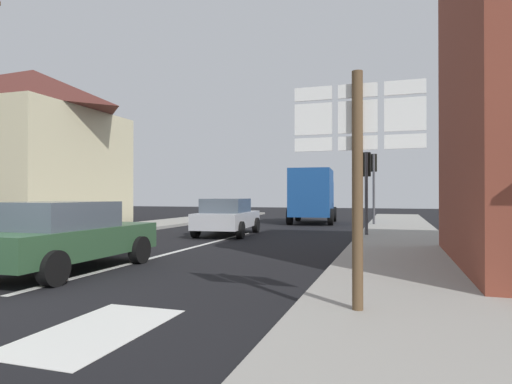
# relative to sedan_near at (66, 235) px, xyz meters

# --- Properties ---
(ground_plane) EXTENTS (80.00, 80.00, 0.00)m
(ground_plane) POSITION_rel_sedan_near_xyz_m (0.70, 7.86, -0.76)
(ground_plane) COLOR black
(sidewalk_right) EXTENTS (3.04, 44.00, 0.14)m
(sidewalk_right) POSITION_rel_sedan_near_xyz_m (6.82, 5.86, -0.69)
(sidewalk_right) COLOR gray
(sidewalk_right) RESTS_ON ground
(sidewalk_left) EXTENTS (3.04, 44.00, 0.14)m
(sidewalk_left) POSITION_rel_sedan_near_xyz_m (-5.43, 5.86, -0.69)
(sidewalk_left) COLOR gray
(sidewalk_left) RESTS_ON ground
(lane_centre_stripe) EXTENTS (0.16, 12.00, 0.01)m
(lane_centre_stripe) POSITION_rel_sedan_near_xyz_m (0.70, 3.86, -0.75)
(lane_centre_stripe) COLOR silver
(lane_centre_stripe) RESTS_ON ground
(lane_turn_arrow) EXTENTS (1.20, 2.20, 0.01)m
(lane_turn_arrow) POSITION_rel_sedan_near_xyz_m (3.23, -3.14, -0.75)
(lane_turn_arrow) COLOR silver
(lane_turn_arrow) RESTS_ON ground
(clapboard_house_left) EXTENTS (7.37, 8.87, 8.09)m
(clapboard_house_left) POSITION_rel_sedan_near_xyz_m (-11.16, 10.28, 3.33)
(clapboard_house_left) COLOR beige
(clapboard_house_left) RESTS_ON ground
(sedan_near) EXTENTS (1.97, 4.20, 1.47)m
(sedan_near) POSITION_rel_sedan_near_xyz_m (0.00, 0.00, 0.00)
(sedan_near) COLOR #2D5133
(sedan_near) RESTS_ON ground
(sedan_far) EXTENTS (2.28, 4.35, 1.47)m
(sedan_far) POSITION_rel_sedan_near_xyz_m (0.18, 8.79, 0.00)
(sedan_far) COLOR #B7BABF
(sedan_far) RESTS_ON ground
(delivery_truck) EXTENTS (2.80, 5.15, 3.05)m
(delivery_truck) POSITION_rel_sedan_near_xyz_m (2.14, 17.12, 0.89)
(delivery_truck) COLOR #19478C
(delivery_truck) RESTS_ON ground
(route_sign_post) EXTENTS (1.66, 0.14, 3.20)m
(route_sign_post) POSITION_rel_sedan_near_xyz_m (6.13, -1.74, 1.24)
(route_sign_post) COLOR brown
(route_sign_post) RESTS_ON ground
(traffic_light_far_right) EXTENTS (0.30, 0.49, 3.72)m
(traffic_light_far_right) POSITION_rel_sedan_near_xyz_m (5.60, 15.50, 1.99)
(traffic_light_far_right) COLOR #47474C
(traffic_light_far_right) RESTS_ON ground
(traffic_light_near_right) EXTENTS (0.30, 0.49, 3.21)m
(traffic_light_near_right) POSITION_rel_sedan_near_xyz_m (5.60, 9.27, 1.62)
(traffic_light_near_right) COLOR #47474C
(traffic_light_near_right) RESTS_ON ground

